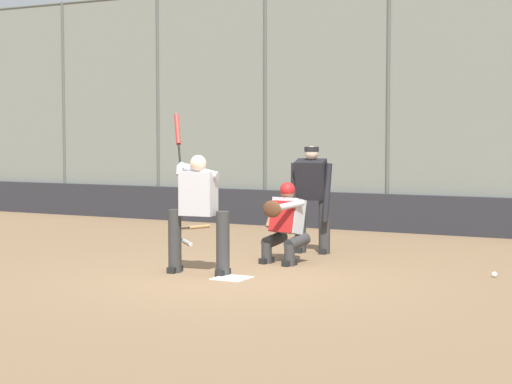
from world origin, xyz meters
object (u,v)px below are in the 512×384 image
object	(u,v)px
catcher_behind_plate	(285,221)
spare_bat_by_padding	(186,242)
batter_at_plate	(198,209)
baseball_loose	(494,275)
umpire_home	(312,196)
spare_bat_near_backstop	(197,227)

from	to	relation	value
catcher_behind_plate	spare_bat_by_padding	distance (m)	2.79
batter_at_plate	baseball_loose	distance (m)	3.95
batter_at_plate	umpire_home	bearing A→B (deg)	-107.54
catcher_behind_plate	baseball_loose	size ratio (longest dim) A/B	15.76
catcher_behind_plate	batter_at_plate	bearing A→B (deg)	75.34
umpire_home	batter_at_plate	bearing A→B (deg)	70.52
catcher_behind_plate	umpire_home	world-z (taller)	umpire_home
spare_bat_by_padding	spare_bat_near_backstop	bearing A→B (deg)	162.21
spare_bat_near_backstop	spare_bat_by_padding	bearing A→B (deg)	-132.78
baseball_loose	spare_bat_by_padding	bearing A→B (deg)	-11.50
spare_bat_by_padding	batter_at_plate	bearing A→B (deg)	-9.98
catcher_behind_plate	spare_bat_near_backstop	xyz separation A→B (m)	(3.50, -3.33, -0.57)
catcher_behind_plate	spare_bat_by_padding	xyz separation A→B (m)	(2.43, -1.23, -0.57)
batter_at_plate	spare_bat_near_backstop	xyz separation A→B (m)	(2.89, -4.70, -0.83)
umpire_home	baseball_loose	bearing A→B (deg)	154.42
catcher_behind_plate	spare_bat_near_backstop	world-z (taller)	catcher_behind_plate
catcher_behind_plate	spare_bat_near_backstop	distance (m)	4.87
spare_bat_near_backstop	umpire_home	bearing A→B (deg)	-102.46
catcher_behind_plate	baseball_loose	distance (m)	3.00
batter_at_plate	spare_bat_by_padding	bearing A→B (deg)	-60.51
catcher_behind_plate	umpire_home	bearing A→B (deg)	-76.99
batter_at_plate	baseball_loose	world-z (taller)	batter_at_plate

